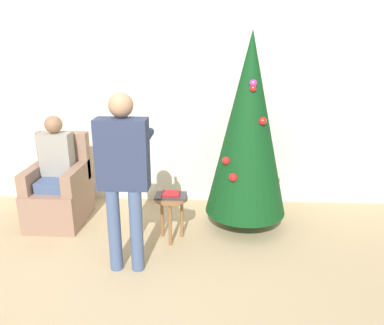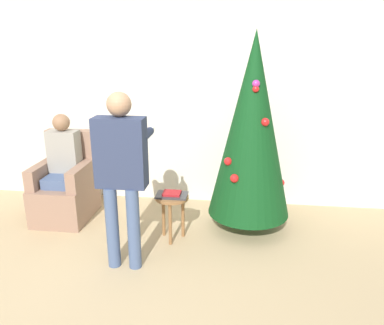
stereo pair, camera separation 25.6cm
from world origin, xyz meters
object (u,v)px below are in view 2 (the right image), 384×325
Objects in this scene: person_standing at (121,166)px; christmas_tree at (252,127)px; person_seated at (62,163)px; armchair at (66,189)px; side_stool at (172,204)px.

christmas_tree is at bearing 37.20° from person_standing.
person_seated is at bearing 179.77° from christmas_tree.
person_standing reaches higher than armchair.
christmas_tree reaches higher than armchair.
christmas_tree is 2.36m from armchair.
armchair reaches higher than side_stool.
side_stool is at bearing 55.40° from person_standing.
christmas_tree is 2.26m from person_seated.
christmas_tree is at bearing -1.03° from armchair.
side_stool is (1.38, -0.41, 0.05)m from armchair.
side_stool is at bearing -16.61° from armchair.
side_stool is at bearing -155.55° from christmas_tree.
christmas_tree is 1.50m from person_standing.
person_seated is at bearing -90.00° from armchair.
person_seated is 1.40m from person_standing.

